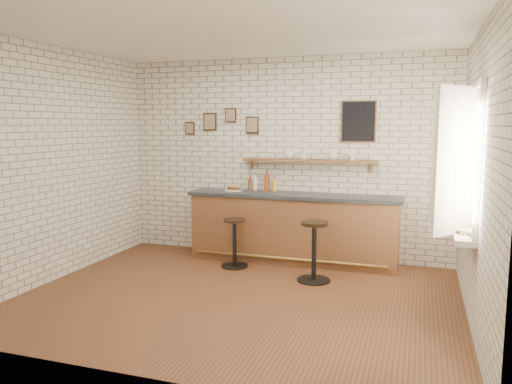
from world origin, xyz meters
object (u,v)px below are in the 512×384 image
at_px(shelf_cup_d, 352,157).
at_px(condiment_bottle_yellow, 274,185).
at_px(bar_stool_right, 314,249).
at_px(book_lower, 461,232).
at_px(bitters_bottle_white, 255,184).
at_px(shelf_cup_b, 304,156).
at_px(bar_stool_left, 235,241).
at_px(shelf_cup_a, 289,156).
at_px(bitters_bottle_brown, 250,184).
at_px(bitters_bottle_amber, 267,182).
at_px(sandwich_plate, 233,190).
at_px(book_upper, 461,229).
at_px(bar_counter, 293,228).
at_px(shelf_cup_c, 333,157).
at_px(ciabatta_sandwich, 234,188).

bearing_deg(shelf_cup_d, condiment_bottle_yellow, -172.20).
xyz_separation_m(bar_stool_right, book_lower, (1.67, -0.84, 0.52)).
bearing_deg(bitters_bottle_white, shelf_cup_b, 0.38).
xyz_separation_m(bar_stool_left, shelf_cup_a, (0.60, 0.73, 1.18)).
xyz_separation_m(bitters_bottle_brown, bar_stool_right, (1.21, -1.02, -0.68)).
relative_size(bitters_bottle_white, bitters_bottle_amber, 0.82).
relative_size(bitters_bottle_brown, condiment_bottle_yellow, 1.08).
distance_m(condiment_bottle_yellow, bar_stool_right, 1.48).
relative_size(sandwich_plate, bitters_bottle_brown, 1.24).
bearing_deg(bitters_bottle_brown, shelf_cup_b, 0.34).
xyz_separation_m(bitters_bottle_brown, book_lower, (2.88, -1.87, -0.16)).
bearing_deg(book_lower, shelf_cup_a, 152.77).
distance_m(shelf_cup_a, book_upper, 2.98).
height_order(bar_counter, shelf_cup_c, shelf_cup_c).
height_order(bar_stool_left, bar_stool_right, bar_stool_right).
height_order(shelf_cup_d, book_upper, shelf_cup_d).
xyz_separation_m(sandwich_plate, bar_stool_right, (1.44, -0.86, -0.60)).
height_order(bar_stool_right, shelf_cup_a, shelf_cup_a).
xyz_separation_m(bar_stool_left, shelf_cup_b, (0.83, 0.73, 1.17)).
bearing_deg(book_upper, shelf_cup_a, 173.41).
bearing_deg(bitters_bottle_amber, bar_stool_left, -109.05).
bearing_deg(shelf_cup_d, bitters_bottle_amber, -172.23).
bearing_deg(bitters_bottle_white, sandwich_plate, -152.09).
xyz_separation_m(bar_counter, book_lower, (2.15, -1.67, 0.43)).
xyz_separation_m(ciabatta_sandwich, book_upper, (3.10, -1.67, -0.10)).
bearing_deg(shelf_cup_c, bitters_bottle_white, 105.25).
bearing_deg(bar_counter, book_lower, -37.79).
height_order(shelf_cup_b, shelf_cup_d, shelf_cup_d).
height_order(bitters_bottle_brown, shelf_cup_b, shelf_cup_b).
bearing_deg(bar_stool_left, condiment_bottle_yellow, 62.85).
bearing_deg(bar_stool_right, bitters_bottle_white, 137.98).
distance_m(bar_counter, bitters_bottle_brown, 0.96).
relative_size(shelf_cup_a, book_lower, 0.58).
bearing_deg(bitters_bottle_brown, bar_stool_right, -40.10).
bearing_deg(sandwich_plate, book_lower, -28.75).
relative_size(bar_counter, book_lower, 13.66).
bearing_deg(bitters_bottle_brown, condiment_bottle_yellow, 0.00).
xyz_separation_m(sandwich_plate, bar_stool_left, (0.23, -0.57, -0.65)).
relative_size(sandwich_plate, ciabatta_sandwich, 1.28).
height_order(bitters_bottle_white, book_lower, bitters_bottle_white).
bearing_deg(shelf_cup_c, bar_stool_right, -167.94).
bearing_deg(shelf_cup_b, condiment_bottle_yellow, 133.21).
height_order(sandwich_plate, bitters_bottle_brown, bitters_bottle_brown).
relative_size(ciabatta_sandwich, bar_stool_left, 0.32).
relative_size(bar_counter, shelf_cup_d, 28.40).
height_order(shelf_cup_b, book_lower, shelf_cup_b).
distance_m(bitters_bottle_amber, shelf_cup_a, 0.54).
bearing_deg(condiment_bottle_yellow, shelf_cup_a, 1.27).
bearing_deg(shelf_cup_a, bitters_bottle_white, -178.92).
height_order(shelf_cup_d, book_lower, shelf_cup_d).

